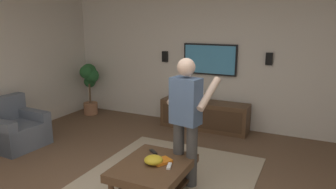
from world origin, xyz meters
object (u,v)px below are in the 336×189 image
(media_console, at_px, (204,115))
(potted_plant_tall, at_px, (90,81))
(remote_black, at_px, (153,152))
(vase_round, at_px, (199,96))
(person_standing, at_px, (186,115))
(bowl, at_px, (154,160))
(armchair, at_px, (15,130))
(remote_white, at_px, (169,166))
(coffee_table, at_px, (153,172))
(book, at_px, (162,161))
(tv, at_px, (210,59))
(wall_speaker_left, at_px, (269,59))
(wall_speaker_right, at_px, (165,57))

(media_console, xyz_separation_m, potted_plant_tall, (-0.13, 2.66, 0.49))
(media_console, relative_size, remote_black, 11.33)
(media_console, distance_m, vase_round, 0.40)
(person_standing, bearing_deg, bowl, 160.17)
(armchair, relative_size, vase_round, 3.88)
(remote_white, bearing_deg, armchair, 67.47)
(coffee_table, distance_m, person_standing, 0.80)
(book, bearing_deg, bowl, 163.37)
(tv, relative_size, wall_speaker_left, 4.83)
(person_standing, height_order, book, person_standing)
(vase_round, bearing_deg, tv, -19.79)
(potted_plant_tall, bearing_deg, remote_white, -127.65)
(person_standing, height_order, wall_speaker_right, person_standing)
(potted_plant_tall, xyz_separation_m, remote_black, (-2.11, -2.74, -0.35))
(person_standing, xyz_separation_m, vase_round, (2.08, 0.58, -0.27))
(armchair, relative_size, remote_white, 5.70)
(remote_white, bearing_deg, bowl, 75.82)
(remote_black, bearing_deg, person_standing, 54.29)
(potted_plant_tall, xyz_separation_m, remote_white, (-2.39, -3.10, -0.35))
(remote_black, distance_m, vase_round, 2.23)
(tv, height_order, potted_plant_tall, tv)
(armchair, xyz_separation_m, remote_white, (-0.33, -3.03, 0.13))
(media_console, xyz_separation_m, book, (-2.46, -0.31, 0.14))
(person_standing, relative_size, potted_plant_tall, 1.45)
(remote_white, height_order, remote_black, same)
(book, bearing_deg, coffee_table, 161.08)
(armchair, height_order, person_standing, person_standing)
(wall_speaker_right, bearing_deg, vase_round, -108.22)
(bowl, bearing_deg, wall_speaker_left, -17.23)
(media_console, relative_size, potted_plant_tall, 1.50)
(coffee_table, relative_size, media_console, 0.59)
(tv, bearing_deg, coffee_table, 4.77)
(remote_white, bearing_deg, wall_speaker_right, 10.63)
(remote_white, bearing_deg, coffee_table, 75.68)
(media_console, relative_size, wall_speaker_right, 7.73)
(remote_black, height_order, wall_speaker_left, wall_speaker_left)
(tv, relative_size, bowl, 4.72)
(remote_white, bearing_deg, book, 46.44)
(person_standing, relative_size, remote_black, 10.93)
(potted_plant_tall, height_order, wall_speaker_left, wall_speaker_left)
(remote_white, bearing_deg, tv, -7.27)
(coffee_table, distance_m, wall_speaker_right, 3.21)
(coffee_table, xyz_separation_m, wall_speaker_right, (2.79, 1.20, 1.05))
(remote_black, xyz_separation_m, wall_speaker_right, (2.50, 1.05, 0.93))
(armchair, bearing_deg, wall_speaker_left, 36.89)
(person_standing, distance_m, wall_speaker_left, 2.49)
(book, bearing_deg, remote_white, -88.75)
(vase_round, xyz_separation_m, wall_speaker_right, (0.29, 0.87, 0.68))
(wall_speaker_left, bearing_deg, person_standing, 165.36)
(wall_speaker_right, bearing_deg, potted_plant_tall, 102.96)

